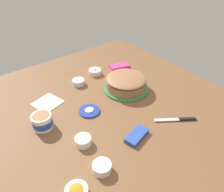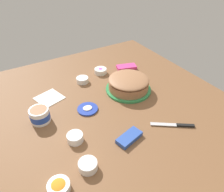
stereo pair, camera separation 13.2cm
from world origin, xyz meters
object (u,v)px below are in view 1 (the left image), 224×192
Objects in this scene: sprinkle_bowl_rainbow at (95,72)px; sprinkle_bowl_yellow at (83,141)px; frosted_cake at (126,83)px; frosting_tub_lid at (89,111)px; candy_box_lower at (120,66)px; candy_box_upper at (137,135)px; sprinkle_bowl_green at (102,167)px; sprinkle_bowl_pink at (78,82)px; paper_napkin at (47,103)px; spreading_knife at (179,119)px; frosting_tub at (42,121)px; sprinkle_bowl_orange at (77,191)px.

sprinkle_bowl_rainbow is 0.68m from sprinkle_bowl_yellow.
sprinkle_bowl_yellow is (-0.43, -0.52, 0.00)m from sprinkle_bowl_rainbow.
frosted_cake reaches higher than frosting_tub_lid.
candy_box_upper is (-0.40, -0.62, 0.00)m from candy_box_lower.
sprinkle_bowl_green is at bearing 176.43° from candy_box_upper.
sprinkle_bowl_pink reaches higher than paper_napkin.
sprinkle_bowl_green is (-0.53, 0.00, 0.02)m from spreading_knife.
frosted_cake is 2.45× the size of frosting_tub_lid.
sprinkle_bowl_rainbow is 0.83m from sprinkle_bowl_green.
frosting_tub_lid is at bearing 133.76° from spreading_knife.
sprinkle_bowl_rainbow is at bearing -174.01° from candy_box_lower.
frosting_tub reaches higher than frosting_tub_lid.
sprinkle_bowl_pink is (0.36, 0.25, -0.02)m from frosting_tub.
sprinkle_bowl_pink reaches higher than candy_box_upper.
spreading_knife is 0.54m from sprinkle_bowl_yellow.
frosting_tub is 0.78m from candy_box_lower.
frosting_tub is 0.53× the size of spreading_knife.
frosting_tub_lid is 0.50m from sprinkle_bowl_orange.
frosted_cake is 3.22× the size of sprinkle_bowl_orange.
sprinkle_bowl_rainbow is 0.21m from candy_box_lower.
candy_box_upper is (0.08, -0.32, 0.01)m from frosting_tub_lid.
frosting_tub_lid reaches higher than paper_napkin.
spreading_knife reaches higher than paper_napkin.
candy_box_upper is (0.34, -0.36, -0.03)m from frosting_tub.
sprinkle_bowl_yellow is (-0.48, -0.23, -0.02)m from frosted_cake.
spreading_knife is 2.25× the size of sprinkle_bowl_rainbow.
sprinkle_bowl_green reaches higher than sprinkle_bowl_rainbow.
candy_box_lower is (0.15, 0.25, -0.04)m from frosted_cake.
sprinkle_bowl_orange is 1.05m from candy_box_lower.
sprinkle_bowl_pink is (-0.22, 0.25, -0.03)m from frosted_cake.
sprinkle_bowl_pink is at bearing -162.48° from candy_box_lower.
frosted_cake reaches higher than frosting_tub.
sprinkle_bowl_orange reaches higher than paper_napkin.
frosting_tub_lid is 0.56m from candy_box_lower.
sprinkle_bowl_yellow reaches higher than sprinkle_bowl_pink.
candy_box_lower is 0.73m from candy_box_upper.
sprinkle_bowl_pink is at bearing 111.04° from spreading_knife.
sprinkle_bowl_yellow is (-0.16, -0.19, 0.02)m from frosting_tub_lid.
frosting_tub_lid is 0.51m from spreading_knife.
spreading_knife is at bearing -83.80° from candy_box_lower.
paper_napkin is at bearing 99.51° from candy_box_upper.
sprinkle_bowl_orange is 0.62× the size of paper_napkin.
sprinkle_bowl_rainbow reaches higher than sprinkle_bowl_pink.
sprinkle_bowl_orange is (-0.05, -0.44, -0.02)m from frosting_tub.
frosting_tub_lid is at bearing 51.28° from sprinkle_bowl_orange.
sprinkle_bowl_rainbow reaches higher than candy_box_lower.
frosted_cake is 3.57× the size of sprinkle_bowl_pink.
sprinkle_bowl_yellow is 0.27m from candy_box_upper.
sprinkle_bowl_pink is at bearing 132.13° from frosted_cake.
sprinkle_bowl_yellow and sprinkle_bowl_green have the same top height.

